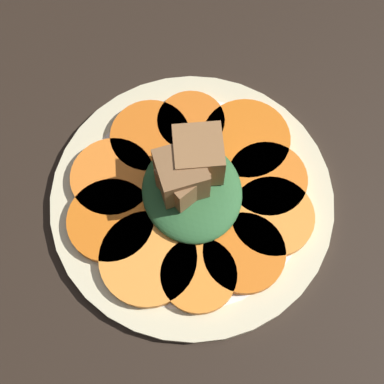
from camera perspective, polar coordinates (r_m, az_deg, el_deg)
name	(u,v)px	position (r cm, az deg, el deg)	size (l,w,h in cm)	color
table_slab	(192,203)	(55.74, 0.00, -1.19)	(120.00, 120.00, 2.00)	black
plate	(192,198)	(54.33, 0.00, -0.62)	(28.67, 28.67, 1.05)	beige
carrot_slice_0	(244,253)	(51.69, 5.57, -6.48)	(7.96, 7.96, 0.86)	orange
carrot_slice_1	(272,217)	(53.14, 8.57, -2.61)	(8.25, 8.25, 0.86)	orange
carrot_slice_2	(266,176)	(54.66, 7.92, 1.68)	(8.11, 8.11, 0.86)	orange
carrot_slice_3	(246,139)	(56.26, 5.79, 5.65)	(9.17, 9.17, 0.86)	orange
carrot_slice_4	(191,122)	(56.96, -0.11, 7.50)	(7.16, 7.16, 0.86)	orange
carrot_slice_5	(150,136)	(56.30, -4.49, 5.95)	(8.33, 8.33, 0.86)	orange
carrot_slice_6	(112,177)	(54.70, -8.48, 1.59)	(8.48, 8.48, 0.86)	orange
carrot_slice_7	(111,220)	(53.02, -8.66, -3.02)	(8.58, 8.58, 0.86)	orange
carrot_slice_8	(148,258)	(51.48, -4.70, -7.07)	(9.39, 9.39, 0.86)	orange
carrot_slice_9	(199,275)	(50.92, 0.72, -8.87)	(7.25, 7.25, 0.86)	orange
center_pile	(191,181)	(51.36, -0.16, 1.19)	(10.96, 9.87, 7.04)	#2D6033
fork	(142,206)	(53.41, -5.39, -1.49)	(16.70, 7.30, 0.40)	silver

